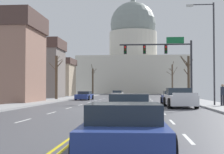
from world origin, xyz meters
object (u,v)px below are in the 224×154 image
(pedestrian_00, at_px, (223,94))
(sedan_oncoming_01, at_px, (117,94))
(pickup_truck_near_01, at_px, (180,99))
(sedan_near_00, at_px, (172,98))
(sedan_near_04, at_px, (125,130))
(street_lamp_right, at_px, (211,45))
(sedan_near_03, at_px, (130,111))
(signal_gantry, at_px, (165,55))
(sedan_oncoming_00, at_px, (85,96))
(sedan_near_02, at_px, (133,104))

(pedestrian_00, bearing_deg, sedan_oncoming_01, 109.20)
(pedestrian_00, bearing_deg, pickup_truck_near_01, -174.93)
(sedan_near_00, distance_m, sedan_near_04, 26.41)
(street_lamp_right, xyz_separation_m, pedestrian_00, (0.79, -0.69, -4.07))
(sedan_near_04, bearing_deg, street_lamp_right, 73.26)
(street_lamp_right, height_order, sedan_near_03, street_lamp_right)
(signal_gantry, xyz_separation_m, sedan_oncoming_01, (-6.68, 21.15, -4.65))
(sedan_near_00, distance_m, sedan_oncoming_01, 25.24)
(signal_gantry, bearing_deg, sedan_near_03, -97.80)
(pickup_truck_near_01, relative_size, sedan_oncoming_00, 1.14)
(sedan_near_03, distance_m, sedan_near_04, 6.08)
(sedan_oncoming_01, bearing_deg, sedan_oncoming_00, -103.97)
(signal_gantry, height_order, sedan_near_03, signal_gantry)
(sedan_near_04, bearing_deg, signal_gantry, 83.89)
(sedan_near_00, bearing_deg, sedan_near_04, -97.68)
(sedan_oncoming_00, bearing_deg, signal_gantry, -35.73)
(sedan_near_02, relative_size, sedan_oncoming_01, 0.95)
(pickup_truck_near_01, xyz_separation_m, pedestrian_00, (3.48, 0.31, 0.40))
(signal_gantry, height_order, sedan_oncoming_01, signal_gantry)
(sedan_near_02, xyz_separation_m, sedan_near_03, (0.02, -7.35, 0.05))
(sedan_near_00, distance_m, pedestrian_00, 7.07)
(pickup_truck_near_01, height_order, sedan_near_02, pickup_truck_near_01)
(signal_gantry, xyz_separation_m, sedan_near_03, (-3.18, -23.18, -4.58))
(sedan_near_02, bearing_deg, sedan_near_00, 74.27)
(pickup_truck_near_01, relative_size, sedan_near_03, 1.23)
(sedan_near_03, height_order, pedestrian_00, pedestrian_00)
(sedan_near_03, xyz_separation_m, pedestrian_00, (7.07, 13.98, 0.50))
(sedan_near_00, height_order, sedan_near_02, sedan_near_00)
(street_lamp_right, relative_size, sedan_near_00, 1.85)
(sedan_near_03, bearing_deg, street_lamp_right, 66.81)
(sedan_oncoming_00, relative_size, pedestrian_00, 2.72)
(sedan_oncoming_01, xyz_separation_m, pedestrian_00, (10.57, -30.35, 0.56))
(pickup_truck_near_01, bearing_deg, sedan_oncoming_01, 103.02)
(signal_gantry, height_order, pickup_truck_near_01, signal_gantry)
(signal_gantry, height_order, sedan_near_02, signal_gantry)
(sedan_near_02, relative_size, pedestrian_00, 2.48)
(pickup_truck_near_01, xyz_separation_m, sedan_oncoming_01, (-7.09, 30.66, -0.16))
(sedan_near_00, height_order, sedan_near_04, sedan_near_00)
(sedan_near_02, distance_m, pedestrian_00, 9.72)
(street_lamp_right, height_order, sedan_oncoming_01, street_lamp_right)
(sedan_near_04, bearing_deg, pickup_truck_near_01, 79.82)
(sedan_near_00, xyz_separation_m, sedan_near_03, (-3.57, -20.10, 0.02))
(sedan_near_02, bearing_deg, signal_gantry, 78.60)
(sedan_near_02, height_order, sedan_near_04, same)
(pickup_truck_near_01, relative_size, sedan_near_04, 1.26)
(sedan_near_04, relative_size, sedan_oncoming_00, 0.90)
(sedan_near_04, height_order, pedestrian_00, pedestrian_00)
(sedan_oncoming_01, bearing_deg, sedan_near_00, -73.72)
(sedan_near_04, xyz_separation_m, pedestrian_00, (7.02, 20.06, 0.55))
(sedan_oncoming_01, bearing_deg, pedestrian_00, -70.80)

